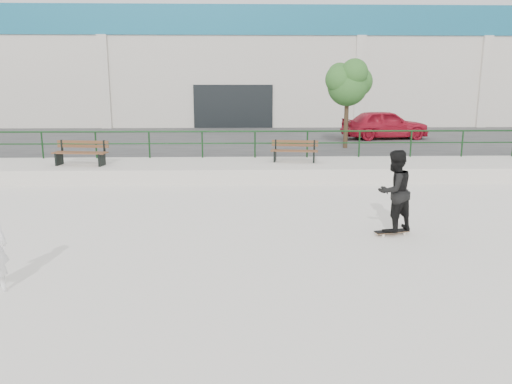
{
  "coord_description": "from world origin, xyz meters",
  "views": [
    {
      "loc": [
        0.46,
        -8.1,
        3.27
      ],
      "look_at": [
        0.77,
        2.0,
        1.07
      ],
      "focal_mm": 35.0,
      "sensor_mm": 36.0,
      "label": 1
    }
  ],
  "objects_px": {
    "red_car": "(385,124)",
    "tree": "(348,82)",
    "skateboard": "(392,232)",
    "bench_left": "(81,153)",
    "bench_right": "(294,151)",
    "standing_skater": "(394,191)"
  },
  "relations": [
    {
      "from": "red_car",
      "to": "tree",
      "type": "bearing_deg",
      "value": 134.91
    },
    {
      "from": "red_car",
      "to": "skateboard",
      "type": "xyz_separation_m",
      "value": [
        -4.02,
        -14.82,
        -1.17
      ]
    },
    {
      "from": "bench_left",
      "to": "tree",
      "type": "xyz_separation_m",
      "value": [
        10.15,
        4.46,
        2.43
      ]
    },
    {
      "from": "bench_right",
      "to": "tree",
      "type": "xyz_separation_m",
      "value": [
        2.69,
        3.91,
        2.47
      ]
    },
    {
      "from": "standing_skater",
      "to": "bench_right",
      "type": "bearing_deg",
      "value": -108.16
    },
    {
      "from": "tree",
      "to": "skateboard",
      "type": "height_order",
      "value": "tree"
    },
    {
      "from": "bench_left",
      "to": "bench_right",
      "type": "xyz_separation_m",
      "value": [
        7.47,
        0.55,
        -0.04
      ]
    },
    {
      "from": "tree",
      "to": "red_car",
      "type": "xyz_separation_m",
      "value": [
        2.71,
        3.54,
        -2.11
      ]
    },
    {
      "from": "bench_right",
      "to": "standing_skater",
      "type": "distance_m",
      "value": 7.5
    },
    {
      "from": "bench_left",
      "to": "bench_right",
      "type": "height_order",
      "value": "bench_left"
    },
    {
      "from": "bench_right",
      "to": "skateboard",
      "type": "xyz_separation_m",
      "value": [
        1.38,
        -7.37,
        -0.81
      ]
    },
    {
      "from": "bench_right",
      "to": "red_car",
      "type": "relative_size",
      "value": 0.4
    },
    {
      "from": "tree",
      "to": "bench_right",
      "type": "bearing_deg",
      "value": -124.53
    },
    {
      "from": "bench_right",
      "to": "tree",
      "type": "distance_m",
      "value": 5.35
    },
    {
      "from": "bench_right",
      "to": "standing_skater",
      "type": "xyz_separation_m",
      "value": [
        1.38,
        -7.37,
        0.11
      ]
    },
    {
      "from": "bench_left",
      "to": "skateboard",
      "type": "xyz_separation_m",
      "value": [
        8.85,
        -6.82,
        -0.85
      ]
    },
    {
      "from": "red_car",
      "to": "standing_skater",
      "type": "height_order",
      "value": "red_car"
    },
    {
      "from": "tree",
      "to": "red_car",
      "type": "bearing_deg",
      "value": 52.59
    },
    {
      "from": "red_car",
      "to": "skateboard",
      "type": "bearing_deg",
      "value": 157.17
    },
    {
      "from": "tree",
      "to": "skateboard",
      "type": "relative_size",
      "value": 4.72
    },
    {
      "from": "red_car",
      "to": "standing_skater",
      "type": "bearing_deg",
      "value": 157.17
    },
    {
      "from": "red_car",
      "to": "skateboard",
      "type": "distance_m",
      "value": 15.4
    }
  ]
}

